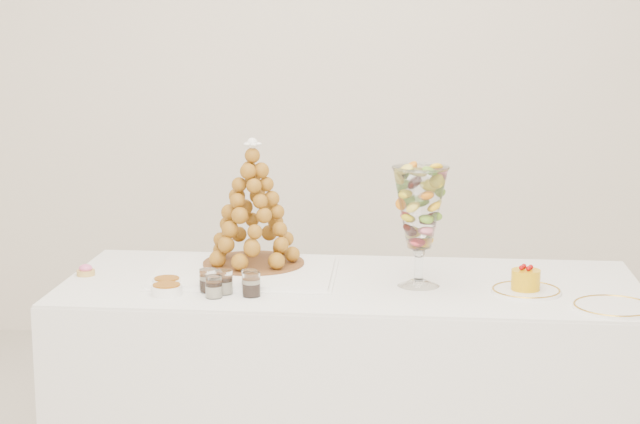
{
  "coord_description": "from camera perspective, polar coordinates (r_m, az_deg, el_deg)",
  "views": [
    {
      "loc": [
        0.15,
        -2.88,
        1.54
      ],
      "look_at": [
        0.02,
        0.22,
        0.94
      ],
      "focal_mm": 60.0,
      "sensor_mm": 36.0,
      "label": 1
    }
  ],
  "objects": [
    {
      "name": "buffet_table",
      "position": [
        3.46,
        1.63,
        -9.24
      ],
      "size": [
        1.85,
        0.82,
        0.69
      ],
      "rotation": [
        0.0,
        0.0,
        -0.05
      ],
      "color": "white",
      "rests_on": "ground"
    },
    {
      "name": "verrine_e",
      "position": [
        3.19,
        -3.68,
        -3.87
      ],
      "size": [
        0.07,
        0.07,
        0.07
      ],
      "primitive_type": "cylinder",
      "rotation": [
        0.0,
        0.0,
        -0.28
      ],
      "color": "white",
      "rests_on": "buffet_table"
    },
    {
      "name": "pink_tart",
      "position": [
        3.52,
        -12.39,
        -3.07
      ],
      "size": [
        0.06,
        0.06,
        0.04
      ],
      "color": "tan",
      "rests_on": "buffet_table"
    },
    {
      "name": "ramekin_back",
      "position": [
        3.32,
        -8.17,
        -3.78
      ],
      "size": [
        0.09,
        0.09,
        0.03
      ],
      "primitive_type": "cylinder",
      "color": "white",
      "rests_on": "buffet_table"
    },
    {
      "name": "mousse_cake",
      "position": [
        3.28,
        10.91,
        -3.55
      ],
      "size": [
        0.09,
        0.09,
        0.08
      ],
      "color": "#DBA00A",
      "rests_on": "cake_plate"
    },
    {
      "name": "croquembouche",
      "position": [
        3.47,
        -3.6,
        0.46
      ],
      "size": [
        0.34,
        0.34,
        0.41
      ],
      "rotation": [
        0.0,
        0.0,
        -0.26
      ],
      "color": "brown",
      "rests_on": "lace_tray"
    },
    {
      "name": "lace_tray",
      "position": [
        3.44,
        -4.04,
        -3.23
      ],
      "size": [
        0.57,
        0.44,
        0.02
      ],
      "primitive_type": "cube",
      "rotation": [
        0.0,
        0.0,
        -0.03
      ],
      "color": "white",
      "rests_on": "buffet_table"
    },
    {
      "name": "macaron_vase",
      "position": [
        3.27,
        5.35,
        0.14
      ],
      "size": [
        0.17,
        0.17,
        0.37
      ],
      "color": "white",
      "rests_on": "buffet_table"
    },
    {
      "name": "cake_plate",
      "position": [
        3.29,
        10.93,
        -4.16
      ],
      "size": [
        0.21,
        0.21,
        0.01
      ],
      "primitive_type": "cylinder",
      "color": "white",
      "rests_on": "buffet_table"
    },
    {
      "name": "verrine_b",
      "position": [
        3.23,
        -5.15,
        -3.74
      ],
      "size": [
        0.07,
        0.07,
        0.07
      ],
      "primitive_type": "cylinder",
      "rotation": [
        0.0,
        0.0,
        -0.29
      ],
      "color": "white",
      "rests_on": "buffet_table"
    },
    {
      "name": "verrine_d",
      "position": [
        3.19,
        -5.68,
        -3.98
      ],
      "size": [
        0.05,
        0.05,
        0.07
      ],
      "primitive_type": "cylinder",
      "rotation": [
        0.0,
        0.0,
        -0.01
      ],
      "color": "white",
      "rests_on": "buffet_table"
    },
    {
      "name": "verrine_a",
      "position": [
        3.25,
        -5.99,
        -3.65
      ],
      "size": [
        0.06,
        0.06,
        0.07
      ],
      "primitive_type": "cylinder",
      "rotation": [
        0.0,
        0.0,
        0.26
      ],
      "color": "white",
      "rests_on": "buffet_table"
    },
    {
      "name": "spare_plate",
      "position": [
        3.18,
        15.38,
        -4.92
      ],
      "size": [
        0.23,
        0.23,
        0.01
      ],
      "primitive_type": "cylinder",
      "color": "white",
      "rests_on": "buffet_table"
    },
    {
      "name": "ramekin_front",
      "position": [
        3.24,
        -8.18,
        -4.14
      ],
      "size": [
        0.09,
        0.09,
        0.03
      ],
      "primitive_type": "cylinder",
      "color": "white",
      "rests_on": "buffet_table"
    },
    {
      "name": "verrine_c",
      "position": [
        3.26,
        -3.78,
        -3.65
      ],
      "size": [
        0.05,
        0.05,
        0.06
      ],
      "primitive_type": "cylinder",
      "rotation": [
        0.0,
        0.0,
        0.05
      ],
      "color": "white",
      "rests_on": "buffet_table"
    }
  ]
}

